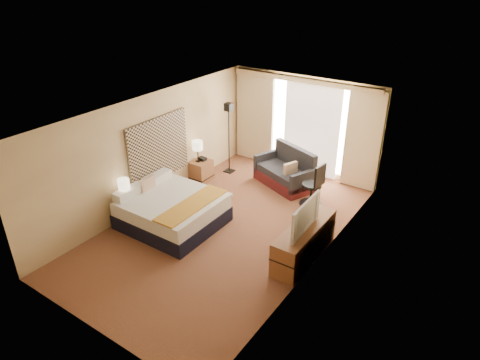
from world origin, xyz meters
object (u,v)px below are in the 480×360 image
Objects in this scene: nightstand_left at (129,212)px; floor_lamp at (229,124)px; desk_chair at (314,187)px; television at (300,215)px; media_dresser at (304,242)px; loveseat at (286,173)px; bed at (172,210)px; lamp_left at (124,184)px; lamp_right at (197,146)px; nightstand_right at (201,171)px.

floor_lamp reaches higher than nightstand_left.
nightstand_left is at bearing -127.92° from desk_chair.
television is at bearing -36.25° from floor_lamp.
television is (-0.05, -0.16, 0.66)m from media_dresser.
television is (1.71, -2.65, 0.69)m from loveseat.
nightstand_left is 0.28× the size of bed.
floor_lamp reaches higher than lamp_left.
nightstand_left is 0.98× the size of lamp_right.
television is at bearing 13.69° from nightstand_left.
floor_lamp reaches higher than nightstand_right.
bed is 2.94m from television.
loveseat is 4.11m from lamp_left.
desk_chair is (2.98, 0.47, 0.20)m from nightstand_right.
lamp_left is at bearing -89.67° from lamp_right.
nightstand_left is at bearing -89.06° from lamp_right.
floor_lamp reaches higher than television.
lamp_right is (-0.01, 2.46, 0.03)m from lamp_left.
desk_chair is at bearing 48.82° from bed.
media_dresser is at bearing -32.90° from loveseat.
floor_lamp is at bearing 145.98° from media_dresser.
media_dresser is (3.70, -1.45, 0.07)m from nightstand_right.
lamp_left reaches higher than nightstand_right.
desk_chair is 0.99× the size of television.
bed is at bearing -79.74° from floor_lamp.
lamp_right is at bearing 90.94° from nightstand_left.
floor_lamp is 2.85m from desk_chair.
desk_chair is (2.98, 2.97, 0.20)m from nightstand_left.
desk_chair is 4.26m from lamp_left.
desk_chair is 2.05× the size of lamp_left.
television is (3.65, 0.89, 0.73)m from nightstand_left.
media_dresser is 0.93× the size of floor_lamp.
lamp_right reaches higher than bed.
desk_chair reaches higher than media_dresser.
loveseat is 1.96m from floor_lamp.
lamp_left is 0.48× the size of television.
television is at bearing -35.34° from loveseat.
lamp_left is (-3.73, -1.06, 0.60)m from media_dresser.
floor_lamp is 3.42× the size of lamp_right.
desk_chair is (1.04, -0.57, 0.15)m from loveseat.
television is (2.84, 0.39, 0.66)m from bed.
nightstand_left is at bearing -148.54° from bed.
floor_lamp is 1.81× the size of desk_chair.
bed is 3.30m from desk_chair.
television reaches higher than media_dresser.
bed is at bearing 31.32° from lamp_left.
nightstand_left is 3.83m from television.
floor_lamp is (0.29, 0.85, 1.09)m from nightstand_right.
media_dresser is 3.45× the size of lamp_left.
nightstand_right is 0.31× the size of media_dresser.
floor_lamp is (-3.41, 2.30, 1.01)m from media_dresser.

